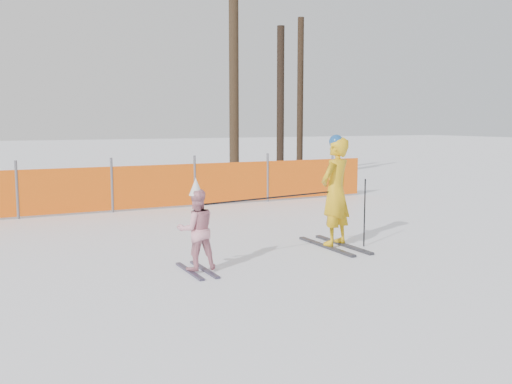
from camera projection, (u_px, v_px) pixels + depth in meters
ground at (271, 264)px, 8.33m from camera, size 120.00×120.00×0.00m
adult at (335, 191)px, 9.34m from camera, size 0.76×1.56×1.85m
child at (196, 229)px, 7.82m from camera, size 0.57×0.98×1.30m
ski_poles at (304, 203)px, 8.83m from camera, size 2.94×0.44×1.13m
safety_fence at (84, 190)px, 12.69m from camera, size 14.88×0.06×1.25m
tree_trunks at (261, 87)px, 19.58m from camera, size 3.30×1.22×7.33m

